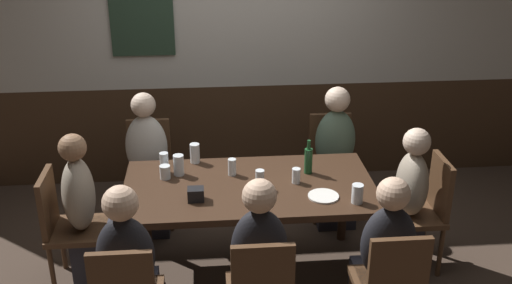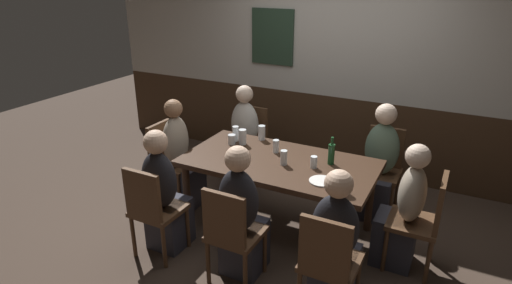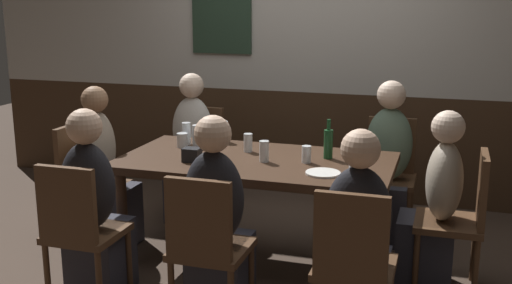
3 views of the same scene
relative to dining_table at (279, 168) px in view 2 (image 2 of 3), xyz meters
The scene contains 28 objects.
ground_plane 0.66m from the dining_table, ahead, with size 12.00×12.00×0.00m, color #423328.
wall_back 1.77m from the dining_table, 90.20° to the left, with size 6.40×0.13×2.60m.
dining_table is the anchor object (origin of this frame).
chair_left_near 1.19m from the dining_table, 131.52° to the right, with size 0.40×0.40×0.88m.
chair_right_near 1.19m from the dining_table, 48.48° to the right, with size 0.40×0.40×0.88m.
chair_head_west 1.32m from the dining_table, behind, with size 0.40×0.40×0.88m.
chair_left_far 1.19m from the dining_table, 131.52° to the left, with size 0.40×0.40×0.88m.
chair_right_far 1.19m from the dining_table, 48.48° to the left, with size 0.40×0.40×0.88m.
chair_head_east 1.32m from the dining_table, ahead, with size 0.40×0.40×0.88m.
chair_mid_near 0.90m from the dining_table, 90.00° to the right, with size 0.40×0.40×0.88m.
person_left_near 1.08m from the dining_table, 137.28° to the right, with size 0.34×0.37×1.16m.
person_right_near 1.08m from the dining_table, 42.69° to the right, with size 0.34×0.37×1.15m.
person_head_west 1.16m from the dining_table, behind, with size 0.37×0.34×1.17m.
person_left_far 1.08m from the dining_table, 137.26° to the left, with size 0.34×0.37×1.19m.
person_right_far 1.08m from the dining_table, 42.76° to the left, with size 0.34×0.37×1.19m.
person_head_east 1.16m from the dining_table, ahead, with size 0.37×0.34×1.13m.
person_mid_near 0.74m from the dining_table, 90.00° to the right, with size 0.34×0.37×1.17m.
pint_glass_pale 0.58m from the dining_table, 133.26° to the left, with size 0.07×0.07×0.15m.
tumbler_short 0.56m from the dining_table, 157.54° to the left, with size 0.08×0.08×0.16m.
pint_glass_stout 0.24m from the dining_table, 123.40° to the left, with size 0.06×0.06×0.13m.
beer_glass_tall 0.78m from the dining_table, 24.40° to the right, with size 0.08×0.08×0.13m.
pint_glass_amber 0.16m from the dining_table, 37.68° to the right, with size 0.06×0.06×0.14m.
beer_glass_half 0.36m from the dining_table, ahead, with size 0.06×0.06×0.11m.
highball_clear 0.63m from the dining_table, 165.48° to the left, with size 0.08×0.08×0.10m.
tumbler_water 0.67m from the dining_table, 157.60° to the left, with size 0.06×0.06×0.16m.
beer_bottle_green 0.51m from the dining_table, 19.03° to the left, with size 0.06×0.06×0.26m.
plate_white_large 0.54m from the dining_table, 24.31° to the right, with size 0.21×0.21×0.01m, color white.
condiment_caddy 0.44m from the dining_table, 152.92° to the right, with size 0.11×0.09×0.09m, color black.
Camera 2 is at (1.45, -3.29, 2.38)m, focal length 29.83 mm.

